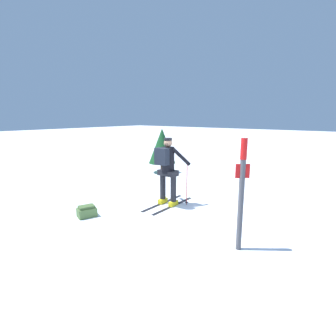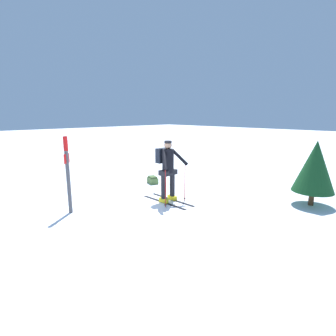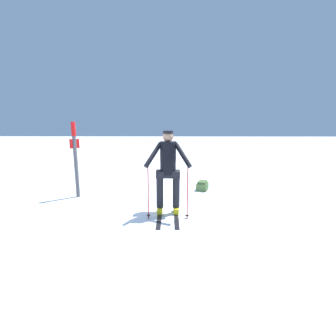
% 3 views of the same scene
% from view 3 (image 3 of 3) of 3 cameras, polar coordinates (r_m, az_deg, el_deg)
% --- Properties ---
extents(ground_plane, '(80.00, 80.00, 0.00)m').
position_cam_3_polar(ground_plane, '(5.53, -8.01, -9.24)').
color(ground_plane, white).
extents(skier, '(1.69, 0.97, 1.78)m').
position_cam_3_polar(skier, '(4.75, 0.00, 0.45)').
color(skier, black).
rests_on(skier, ground_plane).
extents(dropped_backpack, '(0.49, 0.41, 0.27)m').
position_cam_3_polar(dropped_backpack, '(6.77, 8.74, -4.48)').
color(dropped_backpack, '#4C6B38').
rests_on(dropped_backpack, ground_plane).
extents(trail_marker, '(0.17, 0.20, 1.98)m').
position_cam_3_polar(trail_marker, '(6.33, -22.50, 3.36)').
color(trail_marker, '#4C4C51').
rests_on(trail_marker, ground_plane).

